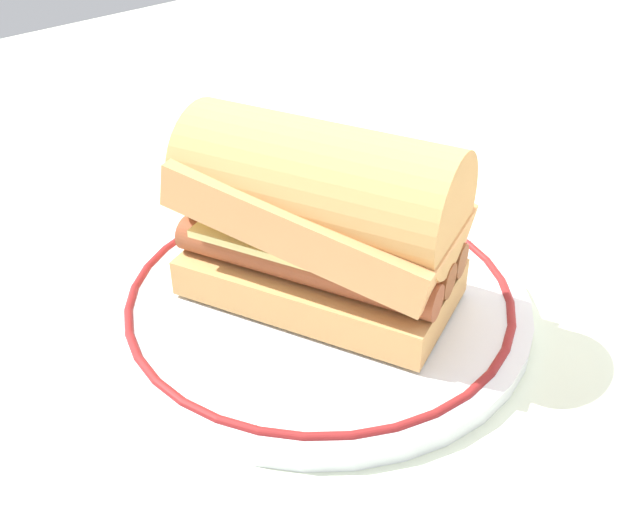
% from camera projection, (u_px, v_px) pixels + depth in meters
% --- Properties ---
extents(ground_plane, '(1.50, 1.50, 0.00)m').
position_uv_depth(ground_plane, '(357.00, 314.00, 0.53)').
color(ground_plane, silver).
extents(plate, '(0.29, 0.29, 0.01)m').
position_uv_depth(plate, '(320.00, 300.00, 0.53)').
color(plate, white).
rests_on(plate, ground_plane).
extents(sausage_sandwich, '(0.21, 0.16, 0.12)m').
position_uv_depth(sausage_sandwich, '(320.00, 215.00, 0.49)').
color(sausage_sandwich, tan).
rests_on(sausage_sandwich, plate).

